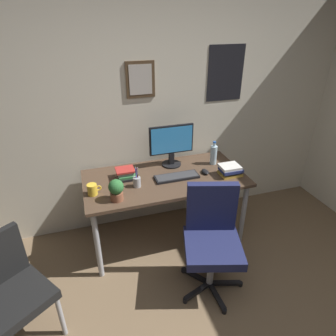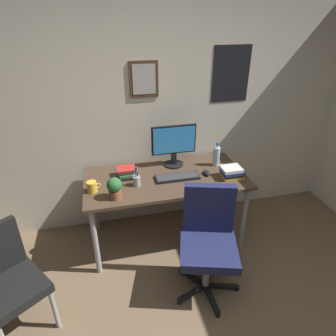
{
  "view_description": "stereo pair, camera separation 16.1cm",
  "coord_description": "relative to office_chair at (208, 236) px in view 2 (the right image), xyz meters",
  "views": [
    {
      "loc": [
        -0.73,
        -0.68,
        2.16
      ],
      "look_at": [
        -0.02,
        1.58,
        0.9
      ],
      "focal_mm": 31.18,
      "sensor_mm": 36.0,
      "label": 1
    },
    {
      "loc": [
        -0.58,
        -0.73,
        2.16
      ],
      "look_at": [
        -0.02,
        1.58,
        0.9
      ],
      "focal_mm": 31.18,
      "sensor_mm": 36.0,
      "label": 2
    }
  ],
  "objects": [
    {
      "name": "keyboard",
      "position": [
        -0.1,
        0.62,
        0.24
      ],
      "size": [
        0.43,
        0.15,
        0.03
      ],
      "color": "black",
      "rests_on": "desk"
    },
    {
      "name": "monitor",
      "position": [
        -0.07,
        0.9,
        0.46
      ],
      "size": [
        0.46,
        0.2,
        0.43
      ],
      "color": "black",
      "rests_on": "desk"
    },
    {
      "name": "desk",
      "position": [
        -0.21,
        0.67,
        0.15
      ],
      "size": [
        1.56,
        0.78,
        0.75
      ],
      "color": "#4C3828",
      "rests_on": "ground_plane"
    },
    {
      "name": "wall_back",
      "position": [
        -0.19,
        1.14,
        0.77
      ],
      "size": [
        4.4,
        0.1,
        2.6
      ],
      "color": "beige",
      "rests_on": "ground_plane"
    },
    {
      "name": "computer_mouse",
      "position": [
        0.2,
        0.62,
        0.24
      ],
      "size": [
        0.06,
        0.11,
        0.04
      ],
      "color": "black",
      "rests_on": "desk"
    },
    {
      "name": "water_bottle",
      "position": [
        0.36,
        0.79,
        0.33
      ],
      "size": [
        0.07,
        0.07,
        0.25
      ],
      "color": "silver",
      "rests_on": "desk"
    },
    {
      "name": "book_stack_right",
      "position": [
        0.42,
        0.52,
        0.28
      ],
      "size": [
        0.21,
        0.17,
        0.11
      ],
      "color": "gold",
      "rests_on": "desk"
    },
    {
      "name": "coffee_mug_near",
      "position": [
        -0.9,
        0.57,
        0.27
      ],
      "size": [
        0.13,
        0.09,
        0.1
      ],
      "color": "yellow",
      "rests_on": "desk"
    },
    {
      "name": "potted_plant",
      "position": [
        -0.71,
        0.42,
        0.33
      ],
      "size": [
        0.13,
        0.13,
        0.19
      ],
      "color": "brown",
      "rests_on": "desk"
    },
    {
      "name": "book_stack_left",
      "position": [
        -0.57,
        0.77,
        0.27
      ],
      "size": [
        0.19,
        0.17,
        0.1
      ],
      "color": "black",
      "rests_on": "desk"
    },
    {
      "name": "side_chair",
      "position": [
        -1.55,
        -0.05,
        -0.03
      ],
      "size": [
        0.59,
        0.59,
        0.88
      ],
      "color": "black",
      "rests_on": "ground_plane"
    },
    {
      "name": "pen_cup",
      "position": [
        -0.5,
        0.58,
        0.28
      ],
      "size": [
        0.07,
        0.07,
        0.2
      ],
      "color": "#9EA0A5",
      "rests_on": "desk"
    },
    {
      "name": "office_chair",
      "position": [
        0.0,
        0.0,
        0.0
      ],
      "size": [
        0.58,
        0.59,
        0.95
      ],
      "color": "#1E234C",
      "rests_on": "ground_plane"
    }
  ]
}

